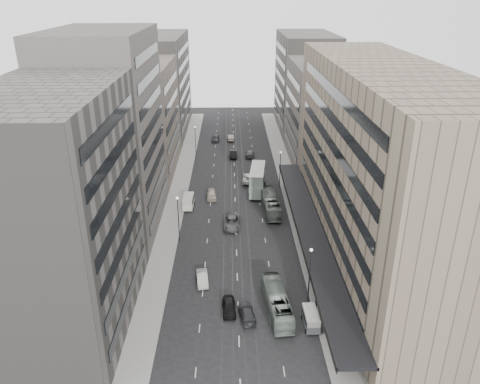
{
  "coord_description": "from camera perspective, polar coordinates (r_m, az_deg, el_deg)",
  "views": [
    {
      "loc": [
        -0.84,
        -58.2,
        39.76
      ],
      "look_at": [
        0.8,
        19.44,
        5.85
      ],
      "focal_mm": 35.0,
      "sensor_mm": 36.0,
      "label": 1
    }
  ],
  "objects": [
    {
      "name": "bus_near",
      "position": [
        63.94,
        4.51,
        -13.21
      ],
      "size": [
        3.59,
        11.24,
        3.08
      ],
      "primitive_type": "imported",
      "rotation": [
        0.0,
        0.0,
        3.23
      ],
      "color": "gray",
      "rests_on": "ground"
    },
    {
      "name": "sidewalk_left",
      "position": [
        104.2,
        -7.26,
        1.0
      ],
      "size": [
        4.0,
        125.0,
        0.15
      ],
      "primitive_type": "cube",
      "color": "gray",
      "rests_on": "ground"
    },
    {
      "name": "pedestrian",
      "position": [
        64.33,
        9.18,
        -13.65
      ],
      "size": [
        0.87,
        0.8,
        2.0
      ],
      "primitive_type": "imported",
      "rotation": [
        0.0,
        0.0,
        3.72
      ],
      "color": "black",
      "rests_on": "sidewalk_right"
    },
    {
      "name": "lamp_right_far",
      "position": [
        99.96,
        4.93,
        3.27
      ],
      "size": [
        0.44,
        0.44,
        8.32
      ],
      "color": "#262628",
      "rests_on": "ground"
    },
    {
      "name": "building_right_mid",
      "position": [
        115.82,
        10.09,
        9.36
      ],
      "size": [
        15.0,
        28.0,
        24.0
      ],
      "primitive_type": "cube",
      "color": "#504A46",
      "rests_on": "ground"
    },
    {
      "name": "sedan_4",
      "position": [
        96.31,
        -3.5,
        -0.28
      ],
      "size": [
        2.38,
        5.18,
        1.72
      ],
      "primitive_type": "imported",
      "rotation": [
        0.0,
        0.0,
        0.07
      ],
      "color": "#AFA891",
      "rests_on": "ground"
    },
    {
      "name": "vw_microbus",
      "position": [
        62.25,
        8.64,
        -14.98
      ],
      "size": [
        1.96,
        4.11,
        2.2
      ],
      "rotation": [
        0.0,
        0.0,
        0.03
      ],
      "color": "#5A6062",
      "rests_on": "ground"
    },
    {
      "name": "bus_far",
      "position": [
        90.38,
        3.73,
        -1.42
      ],
      "size": [
        3.26,
        11.8,
        3.26
      ],
      "primitive_type": "imported",
      "rotation": [
        0.0,
        0.0,
        3.19
      ],
      "color": "gray",
      "rests_on": "ground"
    },
    {
      "name": "ground",
      "position": [
        70.49,
        -0.32,
        -10.75
      ],
      "size": [
        220.0,
        220.0,
        0.0
      ],
      "primitive_type": "plane",
      "color": "black",
      "rests_on": "ground"
    },
    {
      "name": "building_left_d",
      "position": [
        141.12,
        -9.85,
        12.73
      ],
      "size": [
        15.0,
        38.0,
        28.0
      ],
      "primitive_type": "cube",
      "color": "#5E5A55",
      "rests_on": "ground"
    },
    {
      "name": "sedan_3",
      "position": [
        63.29,
        0.83,
        -14.53
      ],
      "size": [
        2.55,
        4.97,
        1.38
      ],
      "primitive_type": "imported",
      "rotation": [
        0.0,
        0.0,
        3.28
      ],
      "color": "#29292C",
      "rests_on": "ground"
    },
    {
      "name": "building_right_far",
      "position": [
        144.29,
        7.93,
        13.08
      ],
      "size": [
        15.0,
        32.0,
        28.0
      ],
      "primitive_type": "cube",
      "color": "#5E5A55",
      "rests_on": "ground"
    },
    {
      "name": "department_store",
      "position": [
        74.13,
        16.39,
        3.04
      ],
      "size": [
        19.2,
        60.0,
        30.0
      ],
      "color": "#7F725D",
      "rests_on": "ground"
    },
    {
      "name": "building_left_a",
      "position": [
        59.67,
        -21.36,
        -2.67
      ],
      "size": [
        15.0,
        28.0,
        30.0
      ],
      "primitive_type": "cube",
      "color": "#5E5A55",
      "rests_on": "ground"
    },
    {
      "name": "lamp_left_far",
      "position": [
        118.69,
        -5.47,
        6.55
      ],
      "size": [
        0.44,
        0.44,
        8.32
      ],
      "color": "#262628",
      "rests_on": "ground"
    },
    {
      "name": "double_decker",
      "position": [
        98.05,
        2.13,
        1.53
      ],
      "size": [
        4.03,
        10.34,
        5.51
      ],
      "rotation": [
        0.0,
        0.0,
        -0.11
      ],
      "color": "gray",
      "rests_on": "ground"
    },
    {
      "name": "sedan_8",
      "position": [
        133.24,
        -2.98,
        6.58
      ],
      "size": [
        2.29,
        5.16,
        1.72
      ],
      "primitive_type": "imported",
      "rotation": [
        0.0,
        0.0,
        -0.05
      ],
      "color": "#2A2A2D",
      "rests_on": "ground"
    },
    {
      "name": "sedan_2",
      "position": [
        84.82,
        -1.0,
        -3.72
      ],
      "size": [
        3.11,
        6.25,
        1.7
      ],
      "primitive_type": "imported",
      "rotation": [
        0.0,
        0.0,
        -0.05
      ],
      "color": "#504F52",
      "rests_on": "ground"
    },
    {
      "name": "building_left_b",
      "position": [
        83.1,
        -15.67,
        6.81
      ],
      "size": [
        15.0,
        26.0,
        34.0
      ],
      "primitive_type": "cube",
      "color": "#504A46",
      "rests_on": "ground"
    },
    {
      "name": "lamp_left_near",
      "position": [
        78.75,
        -7.55,
        -2.66
      ],
      "size": [
        0.44,
        0.44,
        8.32
      ],
      "color": "#262628",
      "rests_on": "ground"
    },
    {
      "name": "sedan_5",
      "position": [
        119.83,
        -0.82,
        4.63
      ],
      "size": [
        1.77,
        5.04,
        1.66
      ],
      "primitive_type": "imported",
      "rotation": [
        0.0,
        0.0,
        -0.0
      ],
      "color": "black",
      "rests_on": "ground"
    },
    {
      "name": "panel_van",
      "position": [
        92.05,
        -6.31,
        -1.14
      ],
      "size": [
        2.21,
        4.31,
        2.68
      ],
      "rotation": [
        0.0,
        0.0,
        -0.03
      ],
      "color": "beige",
      "rests_on": "ground"
    },
    {
      "name": "lamp_right_near",
      "position": [
        64.31,
        8.53,
        -9.21
      ],
      "size": [
        0.44,
        0.44,
        8.32
      ],
      "color": "#262628",
      "rests_on": "ground"
    },
    {
      "name": "sedan_7",
      "position": [
        120.48,
        1.2,
        4.71
      ],
      "size": [
        2.46,
        5.52,
        1.57
      ],
      "primitive_type": "imported",
      "rotation": [
        0.0,
        0.0,
        3.1
      ],
      "color": "#4E4E50",
      "rests_on": "ground"
    },
    {
      "name": "sedan_1",
      "position": [
        69.9,
        -4.62,
        -10.44
      ],
      "size": [
        2.05,
        4.6,
        1.47
      ],
      "primitive_type": "imported",
      "rotation": [
        0.0,
        0.0,
        0.11
      ],
      "color": "#B8B8B3",
      "rests_on": "ground"
    },
    {
      "name": "sidewalk_right",
      "position": [
        104.4,
        5.95,
        1.11
      ],
      "size": [
        4.0,
        125.0,
        0.15
      ],
      "primitive_type": "cube",
      "color": "gray",
      "rests_on": "ground"
    },
    {
      "name": "sedan_9",
      "position": [
        133.9,
        -1.16,
        6.66
      ],
      "size": [
        1.99,
        4.93,
        1.59
      ],
      "primitive_type": "imported",
      "rotation": [
        0.0,
        0.0,
        3.2
      ],
      "color": "#B0A192",
      "rests_on": "ground"
    },
    {
      "name": "sedan_0",
      "position": [
        64.25,
        -1.36,
        -13.79
      ],
      "size": [
        2.0,
        4.56,
        1.53
      ],
      "primitive_type": "imported",
      "rotation": [
        0.0,
        0.0,
        0.04
      ],
      "color": "black",
      "rests_on": "ground"
    },
    {
      "name": "building_left_c",
      "position": [
        109.67,
        -12.17,
        8.67
      ],
      "size": [
        15.0,
        28.0,
        25.0
      ],
      "primitive_type": "cube",
      "color": "#726558",
      "rests_on": "ground"
    },
    {
      "name": "sedan_6",
      "position": [
        104.49,
        1.12,
        1.72
      ],
      "size": [
        3.4,
        6.41,
        1.72
      ],
      "primitive_type": "imported",
      "rotation": [
        0.0,
        0.0,
        3.05
      ],
      "color": "white",
      "rests_on": "ground"
    }
  ]
}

